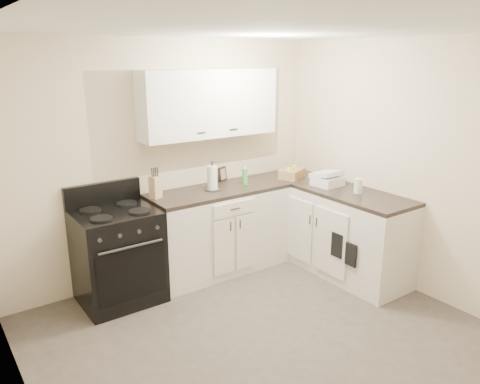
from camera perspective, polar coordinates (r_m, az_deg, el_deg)
floor at (r=4.10m, az=4.24°, el=-18.14°), size 3.60×3.60×0.00m
ceiling at (r=3.40m, az=5.16°, el=19.32°), size 3.60×3.60×0.00m
wall_back at (r=5.02m, az=-8.67°, el=3.78°), size 3.60×0.00×3.60m
wall_right at (r=4.87m, az=21.13°, el=2.51°), size 0.00×3.60×3.60m
wall_left at (r=2.82m, az=-24.91°, el=-7.45°), size 0.00×3.60×3.60m
base_cabinets_back at (r=5.20m, az=-2.60°, el=-4.83°), size 1.55×0.60×0.90m
base_cabinets_right at (r=5.38m, az=10.95°, el=-4.39°), size 0.60×1.90×0.90m
countertop_back at (r=5.05m, az=-2.66°, el=0.16°), size 1.55×0.60×0.04m
countertop_right at (r=5.23m, az=11.22°, el=0.44°), size 0.60×1.90×0.04m
upper_cabinets at (r=5.00m, az=-3.75°, el=10.74°), size 1.55×0.30×0.70m
stove at (r=4.69m, az=-14.62°, el=-7.61°), size 0.75×0.65×0.91m
knife_block at (r=4.76m, az=-10.26°, el=0.57°), size 0.13×0.12×0.22m
paper_towel at (r=4.98m, az=-3.39°, el=1.72°), size 0.13×0.13×0.26m
soap_bottle at (r=5.19m, az=0.61°, el=1.89°), size 0.07×0.07×0.18m
picture_frame at (r=5.35m, az=-2.12°, el=2.22°), size 0.14×0.09×0.16m
wicker_basket at (r=5.52m, az=6.34°, el=2.25°), size 0.38×0.33×0.11m
countertop_grill at (r=5.24m, az=10.62°, el=1.33°), size 0.30×0.28×0.11m
glass_jar at (r=5.02m, az=14.24°, el=0.74°), size 0.10×0.10×0.15m
oven_mitt_near at (r=4.80m, az=13.36°, el=-7.45°), size 0.02×0.14×0.24m
oven_mitt_far at (r=4.90m, az=11.75°, el=-6.38°), size 0.02×0.15×0.25m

